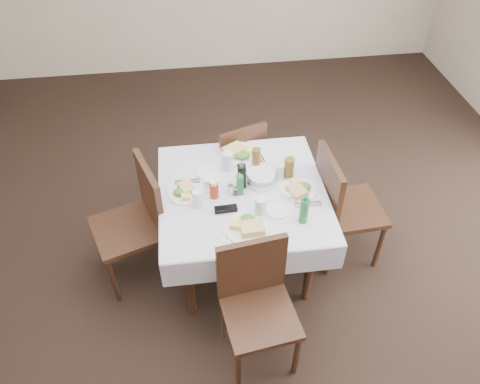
{
  "coord_description": "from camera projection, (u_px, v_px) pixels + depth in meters",
  "views": [
    {
      "loc": [
        -0.37,
        -2.24,
        3.02
      ],
      "look_at": [
        -0.04,
        0.13,
        0.8
      ],
      "focal_mm": 35.0,
      "sensor_mm": 36.0,
      "label": 1
    }
  ],
  "objects": [
    {
      "name": "water_s",
      "position": [
        260.0,
        207.0,
        3.11
      ],
      "size": [
        0.08,
        0.08,
        0.14
      ],
      "color": "silver",
      "rests_on": "dining_table"
    },
    {
      "name": "chair_north",
      "position": [
        237.0,
        159.0,
        4.01
      ],
      "size": [
        0.54,
        0.54,
        0.88
      ],
      "color": "#321A13",
      "rests_on": "ground"
    },
    {
      "name": "cutlery_s",
      "position": [
        228.0,
        232.0,
        3.04
      ],
      "size": [
        0.09,
        0.2,
        0.01
      ],
      "color": "silver",
      "rests_on": "dining_table"
    },
    {
      "name": "green_bottle",
      "position": [
        304.0,
        210.0,
        3.05
      ],
      "size": [
        0.06,
        0.06,
        0.23
      ],
      "color": "#1F6630",
      "rests_on": "dining_table"
    },
    {
      "name": "oil_cruet_green",
      "position": [
        240.0,
        184.0,
        3.26
      ],
      "size": [
        0.05,
        0.05,
        0.2
      ],
      "color": "#1F6630",
      "rests_on": "dining_table"
    },
    {
      "name": "side_plate_b",
      "position": [
        277.0,
        211.0,
        3.18
      ],
      "size": [
        0.16,
        0.16,
        0.01
      ],
      "color": "white",
      "rests_on": "dining_table"
    },
    {
      "name": "meal_east",
      "position": [
        298.0,
        189.0,
        3.31
      ],
      "size": [
        0.26,
        0.26,
        0.06
      ],
      "color": "white",
      "rests_on": "dining_table"
    },
    {
      "name": "room_shell",
      "position": [
        251.0,
        85.0,
        2.56
      ],
      "size": [
        6.04,
        7.04,
        2.8
      ],
      "color": "#BBB19B",
      "rests_on": "ground"
    },
    {
      "name": "oil_cruet_dark",
      "position": [
        241.0,
        175.0,
        3.3
      ],
      "size": [
        0.06,
        0.06,
        0.24
      ],
      "color": "black",
      "rests_on": "dining_table"
    },
    {
      "name": "chair_south",
      "position": [
        256.0,
        297.0,
        2.94
      ],
      "size": [
        0.5,
        0.5,
        0.94
      ],
      "color": "#321A13",
      "rests_on": "ground"
    },
    {
      "name": "pepper_shaker",
      "position": [
        236.0,
        191.0,
        3.28
      ],
      "size": [
        0.03,
        0.03,
        0.07
      ],
      "color": "#452B1C",
      "rests_on": "dining_table"
    },
    {
      "name": "iced_tea_b",
      "position": [
        289.0,
        168.0,
        3.4
      ],
      "size": [
        0.07,
        0.07,
        0.16
      ],
      "color": "brown",
      "rests_on": "dining_table"
    },
    {
      "name": "sunglasses",
      "position": [
        226.0,
        209.0,
        3.18
      ],
      "size": [
        0.16,
        0.06,
        0.03
      ],
      "color": "black",
      "rests_on": "dining_table"
    },
    {
      "name": "meal_south",
      "position": [
        247.0,
        226.0,
        3.05
      ],
      "size": [
        0.29,
        0.29,
        0.06
      ],
      "color": "white",
      "rests_on": "dining_table"
    },
    {
      "name": "salt_shaker",
      "position": [
        230.0,
        190.0,
        3.28
      ],
      "size": [
        0.04,
        0.04,
        0.08
      ],
      "color": "white",
      "rests_on": "dining_table"
    },
    {
      "name": "side_plate_a",
      "position": [
        207.0,
        171.0,
        3.48
      ],
      "size": [
        0.18,
        0.18,
        0.01
      ],
      "color": "white",
      "rests_on": "dining_table"
    },
    {
      "name": "coffee_mug",
      "position": [
        209.0,
        183.0,
        3.34
      ],
      "size": [
        0.12,
        0.11,
        0.08
      ],
      "color": "white",
      "rests_on": "dining_table"
    },
    {
      "name": "ground_plane",
      "position": [
        248.0,
        276.0,
        3.72
      ],
      "size": [
        7.0,
        7.0,
        0.0
      ],
      "primitive_type": "plane",
      "color": "black"
    },
    {
      "name": "chair_west",
      "position": [
        138.0,
        217.0,
        3.41
      ],
      "size": [
        0.6,
        0.6,
        1.0
      ],
      "color": "#321A13",
      "rests_on": "ground"
    },
    {
      "name": "water_n",
      "position": [
        228.0,
        161.0,
        3.46
      ],
      "size": [
        0.08,
        0.08,
        0.15
      ],
      "color": "silver",
      "rests_on": "dining_table"
    },
    {
      "name": "sugar_caddy",
      "position": [
        291.0,
        195.0,
        3.27
      ],
      "size": [
        0.09,
        0.07,
        0.04
      ],
      "color": "white",
      "rests_on": "dining_table"
    },
    {
      "name": "water_w",
      "position": [
        198.0,
        199.0,
        3.18
      ],
      "size": [
        0.07,
        0.07,
        0.13
      ],
      "color": "silver",
      "rests_on": "dining_table"
    },
    {
      "name": "cutlery_e",
      "position": [
        308.0,
        205.0,
        3.22
      ],
      "size": [
        0.19,
        0.05,
        0.01
      ],
      "color": "silver",
      "rests_on": "dining_table"
    },
    {
      "name": "chair_east",
      "position": [
        340.0,
        203.0,
        3.52
      ],
      "size": [
        0.5,
        0.5,
        1.0
      ],
      "color": "#321A13",
      "rests_on": "ground"
    },
    {
      "name": "meal_west",
      "position": [
        185.0,
        192.0,
        3.3
      ],
      "size": [
        0.24,
        0.24,
        0.05
      ],
      "color": "white",
      "rests_on": "dining_table"
    },
    {
      "name": "bread_basket",
      "position": [
        261.0,
        178.0,
        3.38
      ],
      "size": [
        0.22,
        0.22,
        0.07
      ],
      "color": "silver",
      "rests_on": "dining_table"
    },
    {
      "name": "cutlery_n",
      "position": [
        259.0,
        156.0,
        3.62
      ],
      "size": [
        0.08,
        0.18,
        0.01
      ],
      "color": "silver",
      "rests_on": "dining_table"
    },
    {
      "name": "meal_north",
      "position": [
        240.0,
        153.0,
        3.61
      ],
      "size": [
        0.3,
        0.3,
        0.07
      ],
      "color": "white",
      "rests_on": "dining_table"
    },
    {
      "name": "iced_tea_a",
      "position": [
        256.0,
        157.0,
        3.51
      ],
      "size": [
        0.07,
        0.07,
        0.14
      ],
      "color": "brown",
      "rests_on": "dining_table"
    },
    {
      "name": "ketchup_bottle",
      "position": [
        214.0,
        190.0,
        3.25
      ],
      "size": [
        0.06,
        0.06,
        0.14
      ],
      "color": "#9F2B18",
      "rests_on": "dining_table"
    },
    {
      "name": "cutlery_w",
      "position": [
        188.0,
        182.0,
        3.4
      ],
      "size": [
        0.19,
        0.05,
        0.01
      ],
      "color": "silver",
      "rests_on": "dining_table"
    },
    {
      "name": "dining_table",
      "position": [
        242.0,
        200.0,
        3.39
      ],
      "size": [
        1.2,
        1.2,
        0.76
      ],
      "color": "#321A13",
      "rests_on": "ground"
    },
    {
      "name": "water_e",
      "position": [
        280.0,
        171.0,
        3.4
      ],
      "size": [
        0.06,
        0.06,
        0.12
      ],
      "color": "silver",
      "rests_on": "dining_table"
    }
  ]
}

